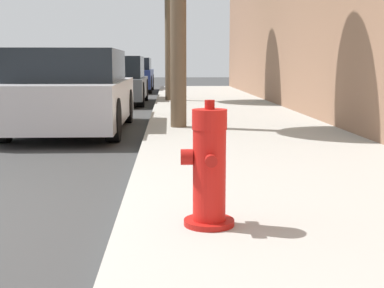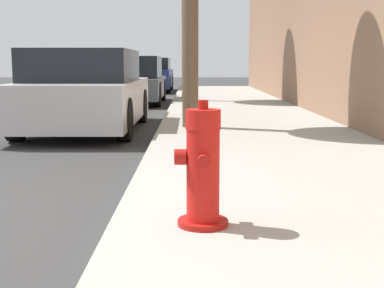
# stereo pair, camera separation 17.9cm
# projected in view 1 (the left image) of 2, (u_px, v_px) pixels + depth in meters

# --- Properties ---
(sidewalk_slab) EXTENTS (3.00, 40.00, 0.15)m
(sidewalk_slab) POSITION_uv_depth(u_px,v_px,m) (339.00, 224.00, 3.62)
(sidewalk_slab) COLOR #A8A59E
(sidewalk_slab) RESTS_ON ground_plane
(fire_hydrant) EXTENTS (0.33, 0.33, 0.78)m
(fire_hydrant) POSITION_uv_depth(u_px,v_px,m) (209.00, 170.00, 3.29)
(fire_hydrant) COLOR #A91511
(fire_hydrant) RESTS_ON sidewalk_slab
(parked_car_near) EXTENTS (1.81, 4.15, 1.37)m
(parked_car_near) POSITION_uv_depth(u_px,v_px,m) (72.00, 92.00, 8.99)
(parked_car_near) COLOR #B7B7BC
(parked_car_near) RESTS_ON ground_plane
(parked_car_mid) EXTENTS (1.78, 3.93, 1.34)m
(parked_car_mid) POSITION_uv_depth(u_px,v_px,m) (114.00, 81.00, 15.12)
(parked_car_mid) COLOR #4C5156
(parked_car_mid) RESTS_ON ground_plane
(parked_car_far) EXTENTS (1.69, 4.18, 1.35)m
(parked_car_far) POSITION_uv_depth(u_px,v_px,m) (132.00, 75.00, 21.45)
(parked_car_far) COLOR navy
(parked_car_far) RESTS_ON ground_plane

